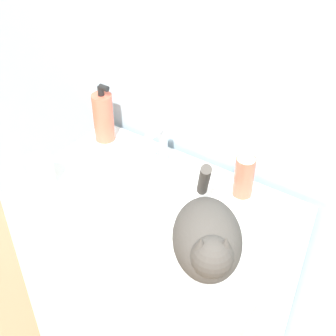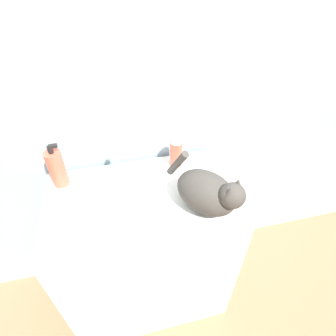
{
  "view_description": "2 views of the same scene",
  "coord_description": "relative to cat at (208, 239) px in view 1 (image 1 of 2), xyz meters",
  "views": [
    {
      "loc": [
        0.58,
        -0.55,
        1.68
      ],
      "look_at": [
        0.04,
        0.23,
        0.95
      ],
      "focal_mm": 50.0,
      "sensor_mm": 36.0,
      "label": 1
    },
    {
      "loc": [
        -0.07,
        -0.5,
        1.58
      ],
      "look_at": [
        0.11,
        0.23,
        0.93
      ],
      "focal_mm": 28.0,
      "sensor_mm": 36.0,
      "label": 2
    }
  ],
  "objects": [
    {
      "name": "wall_back",
      "position": [
        -0.23,
        0.39,
        0.36
      ],
      "size": [
        6.0,
        0.05,
        2.5
      ],
      "color": "#9EB7C6",
      "rests_on": "ground_plane"
    },
    {
      "name": "soap_bottle",
      "position": [
        -0.55,
        0.27,
        0.0
      ],
      "size": [
        0.07,
        0.07,
        0.2
      ],
      "color": "#EF6047",
      "rests_on": "vanity_cabinet"
    },
    {
      "name": "cat",
      "position": [
        0.0,
        0.0,
        0.0
      ],
      "size": [
        0.27,
        0.31,
        0.21
      ],
      "rotation": [
        0.0,
        0.0,
        -0.95
      ],
      "color": "#47423D",
      "rests_on": "vanity_cabinet"
    },
    {
      "name": "faucet",
      "position": [
        -0.31,
        0.26,
        -0.02
      ],
      "size": [
        0.19,
        0.09,
        0.15
      ],
      "color": "silver",
      "rests_on": "vanity_cabinet"
    },
    {
      "name": "cup",
      "position": [
        -0.53,
        -0.02,
        -0.03
      ],
      "size": [
        0.07,
        0.07,
        0.1
      ],
      "color": "white",
      "rests_on": "vanity_cabinet"
    },
    {
      "name": "vanity_cabinet",
      "position": [
        -0.23,
        0.12,
        -0.49
      ],
      "size": [
        0.77,
        0.48,
        0.81
      ],
      "color": "white",
      "rests_on": "ground_plane"
    },
    {
      "name": "spray_bottle",
      "position": [
        -0.05,
        0.28,
        -0.01
      ],
      "size": [
        0.06,
        0.06,
        0.16
      ],
      "color": "#EF6047",
      "rests_on": "vanity_cabinet"
    },
    {
      "name": "sink_basin",
      "position": [
        -0.31,
        0.09,
        -0.07
      ],
      "size": [
        0.32,
        0.32,
        0.04
      ],
      "color": "white",
      "rests_on": "vanity_cabinet"
    }
  ]
}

